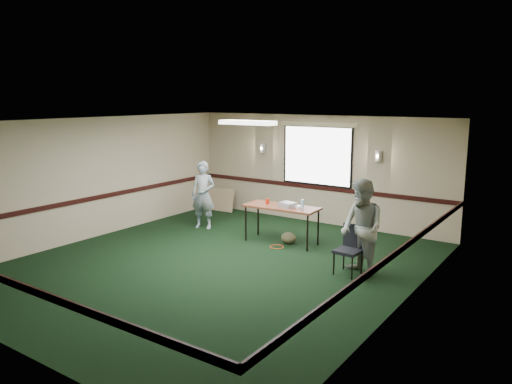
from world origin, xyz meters
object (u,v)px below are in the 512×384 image
Objects in this scene: conference_chair at (351,245)px; projector at (287,205)px; person_left at (203,195)px; person_right at (362,229)px; folding_table at (282,209)px.

projector is at bearing 158.43° from conference_chair.
person_right is at bearing -28.78° from person_left.
person_left is at bearing -168.62° from projector.
conference_chair reaches higher than folding_table.
projector is at bearing -17.23° from person_left.
person_left is 0.94× the size of person_right.
person_right is (2.08, -0.93, -0.00)m from projector.
folding_table is 0.20m from projector.
projector is 0.36× the size of conference_chair.
folding_table is at bearing 159.66° from conference_chair.
folding_table is 1.89× the size of conference_chair.
folding_table is at bearing -16.65° from person_left.
projector reaches higher than folding_table.
projector is at bearing -11.44° from folding_table.
person_right is (4.45, -0.95, 0.05)m from person_left.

